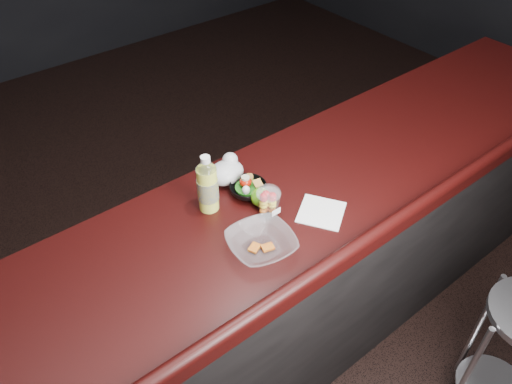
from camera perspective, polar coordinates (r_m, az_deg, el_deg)
room_shell at (r=1.22m, az=9.77°, el=18.29°), size 8.00×8.00×8.00m
counter at (r=2.23m, az=0.27°, el=-11.79°), size 4.06×0.71×1.02m
lemonade_bottle at (r=1.81m, az=-5.54°, el=0.54°), size 0.08×0.08×0.24m
fruit_cup at (r=1.80m, az=1.43°, el=-1.04°), size 0.09×0.09×0.13m
green_apple at (r=1.86m, az=0.56°, el=-0.60°), size 0.08×0.08×0.08m
plastic_bag at (r=1.96m, az=-3.37°, el=2.41°), size 0.15×0.12×0.11m
snack_bowl at (r=1.91m, az=-0.95°, el=0.41°), size 0.17×0.17×0.08m
takeout_bowl at (r=1.70m, az=0.60°, el=-5.92°), size 0.26×0.26×0.06m
paper_napkin at (r=1.86m, az=7.46°, el=-2.30°), size 0.22×0.22×0.00m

